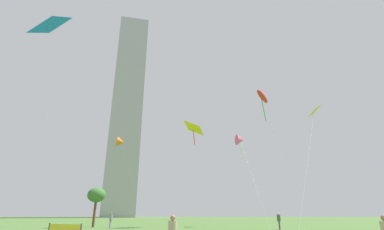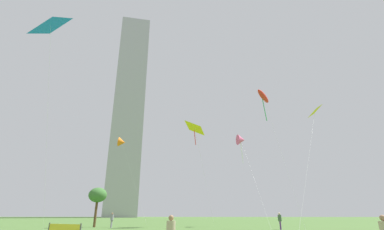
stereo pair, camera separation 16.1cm
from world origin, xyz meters
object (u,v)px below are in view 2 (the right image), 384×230
at_px(kite_flying_4, 263,97).
at_px(person_standing_0, 112,219).
at_px(kite_flying_2, 241,140).
at_px(kite_flying_6, 195,129).
at_px(park_tree_0, 98,195).
at_px(kite_flying_1, 122,142).
at_px(kite_flying_3, 315,111).
at_px(kite_flying_7, 50,26).
at_px(distant_highrise_0, 129,112).
at_px(person_standing_1, 280,220).

bearing_deg(kite_flying_4, person_standing_0, 174.54).
distance_m(kite_flying_2, kite_flying_4, 8.86).
bearing_deg(kite_flying_6, park_tree_0, -171.60).
bearing_deg(kite_flying_1, kite_flying_2, 10.16).
height_order(kite_flying_1, park_tree_0, kite_flying_1).
bearing_deg(kite_flying_3, kite_flying_6, 138.87).
distance_m(kite_flying_4, kite_flying_7, 27.20).
distance_m(person_standing_0, distant_highrise_0, 117.17).
height_order(kite_flying_3, kite_flying_4, kite_flying_4).
bearing_deg(kite_flying_2, kite_flying_6, -165.30).
height_order(kite_flying_1, kite_flying_3, kite_flying_3).
xyz_separation_m(person_standing_0, distant_highrise_0, (-27.36, 100.74, 53.21)).
relative_size(person_standing_0, distant_highrise_0, 0.02).
height_order(kite_flying_1, kite_flying_2, kite_flying_2).
height_order(person_standing_0, kite_flying_2, kite_flying_2).
bearing_deg(park_tree_0, kite_flying_4, -8.37).
distance_m(kite_flying_3, kite_flying_6, 18.19).
bearing_deg(person_standing_1, kite_flying_6, -105.13).
bearing_deg(park_tree_0, kite_flying_7, -89.21).
bearing_deg(park_tree_0, kite_flying_1, 14.27).
height_order(person_standing_0, kite_flying_4, kite_flying_4).
bearing_deg(distant_highrise_0, kite_flying_4, -78.48).
relative_size(kite_flying_1, kite_flying_2, 0.91).
bearing_deg(distant_highrise_0, kite_flying_6, -82.08).
bearing_deg(kite_flying_3, kite_flying_2, 114.26).
relative_size(person_standing_1, kite_flying_7, 0.09).
distance_m(person_standing_1, kite_flying_2, 14.97).
bearing_deg(kite_flying_3, distant_highrise_0, 115.35).
distance_m(person_standing_0, kite_flying_4, 26.16).
relative_size(kite_flying_2, distant_highrise_0, 0.13).
bearing_deg(person_standing_0, kite_flying_4, -94.54).
relative_size(kite_flying_1, kite_flying_7, 0.64).
bearing_deg(person_standing_0, park_tree_0, 62.98).
bearing_deg(person_standing_0, kite_flying_6, -71.24).
distance_m(person_standing_1, kite_flying_1, 24.11).
xyz_separation_m(person_standing_0, park_tree_0, (-2.76, 1.46, 3.01)).
bearing_deg(kite_flying_6, kite_flying_2, 14.70).
bearing_deg(kite_flying_6, kite_flying_4, -29.03).
bearing_deg(kite_flying_1, kite_flying_4, -11.07).
bearing_deg(kite_flying_2, kite_flying_7, -133.43).
bearing_deg(kite_flying_2, person_standing_1, -74.41).
xyz_separation_m(kite_flying_3, park_tree_0, (-27.13, 9.91, -8.38)).
xyz_separation_m(kite_flying_2, kite_flying_7, (-20.64, -21.80, 5.58)).
height_order(person_standing_0, kite_flying_1, kite_flying_1).
distance_m(person_standing_1, kite_flying_7, 31.68).
bearing_deg(distant_highrise_0, person_standing_0, -88.27).
relative_size(kite_flying_4, park_tree_0, 3.49).
distance_m(kite_flying_4, kite_flying_6, 11.54).
xyz_separation_m(person_standing_1, kite_flying_7, (-23.12, -12.93, 17.38)).
xyz_separation_m(kite_flying_7, park_tree_0, (-0.25, 17.87, -14.36)).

